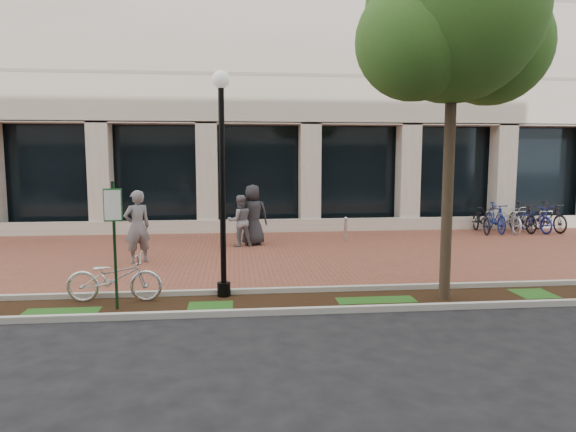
{
  "coord_description": "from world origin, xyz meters",
  "views": [
    {
      "loc": [
        -0.95,
        -15.19,
        2.91
      ],
      "look_at": [
        0.55,
        -0.8,
        1.24
      ],
      "focal_mm": 32.0,
      "sensor_mm": 36.0,
      "label": 1
    }
  ],
  "objects": [
    {
      "name": "bollard",
      "position": [
        2.77,
        1.67,
        0.46
      ],
      "size": [
        0.12,
        0.12,
        0.9
      ],
      "color": "silver",
      "rests_on": "ground"
    },
    {
      "name": "planting_strip",
      "position": [
        0.0,
        -5.25,
        0.01
      ],
      "size": [
        40.0,
        1.5,
        0.01
      ],
      "primitive_type": "cube",
      "color": "black",
      "rests_on": "ground"
    },
    {
      "name": "bike_rack_cluster",
      "position": [
        9.83,
        3.47,
        0.55
      ],
      "size": [
        3.62,
        2.07,
        1.16
      ],
      "rotation": [
        0.0,
        0.0,
        -0.04
      ],
      "color": "black",
      "rests_on": "ground"
    },
    {
      "name": "curb_street_side",
      "position": [
        0.0,
        -6.0,
        0.06
      ],
      "size": [
        40.0,
        0.12,
        0.12
      ],
      "primitive_type": "cube",
      "color": "#B6B6AC",
      "rests_on": "ground"
    },
    {
      "name": "pedestrian_left",
      "position": [
        -3.62,
        -0.94,
        1.0
      ],
      "size": [
        0.87,
        0.78,
        2.01
      ],
      "primitive_type": "imported",
      "rotation": [
        0.0,
        0.0,
        3.66
      ],
      "color": "slate",
      "rests_on": "ground"
    },
    {
      "name": "parking_sign",
      "position": [
        -3.22,
        -5.37,
        1.56
      ],
      "size": [
        0.34,
        0.07,
        2.46
      ],
      "rotation": [
        0.0,
        0.0,
        0.08
      ],
      "color": "#14381A",
      "rests_on": "ground"
    },
    {
      "name": "curb_plaza_side",
      "position": [
        0.0,
        -4.5,
        0.06
      ],
      "size": [
        40.0,
        0.12,
        0.12
      ],
      "primitive_type": "cube",
      "color": "#B6B6AC",
      "rests_on": "ground"
    },
    {
      "name": "locked_bicycle",
      "position": [
        -3.38,
        -4.79,
        0.5
      ],
      "size": [
        1.93,
        0.75,
        1.0
      ],
      "primitive_type": "imported",
      "rotation": [
        0.0,
        0.0,
        1.53
      ],
      "color": "silver",
      "rests_on": "ground"
    },
    {
      "name": "pedestrian_mid",
      "position": [
        -0.8,
        1.4,
        0.84
      ],
      "size": [
        0.95,
        0.82,
        1.68
      ],
      "primitive_type": "imported",
      "rotation": [
        0.0,
        0.0,
        3.39
      ],
      "color": "slate",
      "rests_on": "ground"
    },
    {
      "name": "lamppost",
      "position": [
        -1.2,
        -4.63,
        2.61
      ],
      "size": [
        0.36,
        0.36,
        4.63
      ],
      "color": "black",
      "rests_on": "ground"
    },
    {
      "name": "street_tree",
      "position": [
        3.36,
        -5.29,
        5.45
      ],
      "size": [
        4.13,
        3.44,
        7.39
      ],
      "color": "#473829",
      "rests_on": "ground"
    },
    {
      "name": "near_office_building",
      "position": [
        0.0,
        10.47,
        10.05
      ],
      "size": [
        40.0,
        12.12,
        16.0
      ],
      "color": "beige",
      "rests_on": "ground"
    },
    {
      "name": "ground",
      "position": [
        0.0,
        0.0,
        0.0
      ],
      "size": [
        120.0,
        120.0,
        0.0
      ],
      "primitive_type": "plane",
      "color": "black",
      "rests_on": "ground"
    },
    {
      "name": "pedestrian_right",
      "position": [
        -0.36,
        1.63,
        1.01
      ],
      "size": [
        1.02,
        0.7,
        2.01
      ],
      "primitive_type": "imported",
      "rotation": [
        0.0,
        0.0,
        3.2
      ],
      "color": "#252428",
      "rests_on": "ground"
    },
    {
      "name": "brick_plaza",
      "position": [
        0.0,
        0.0,
        0.01
      ],
      "size": [
        40.0,
        9.0,
        0.01
      ],
      "primitive_type": "cube",
      "color": "brown",
      "rests_on": "ground"
    }
  ]
}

